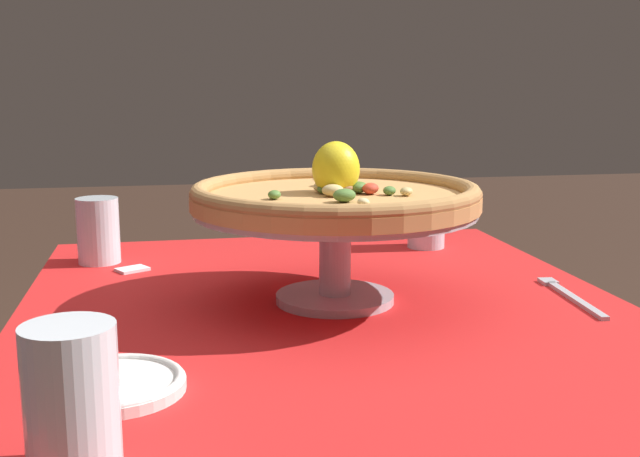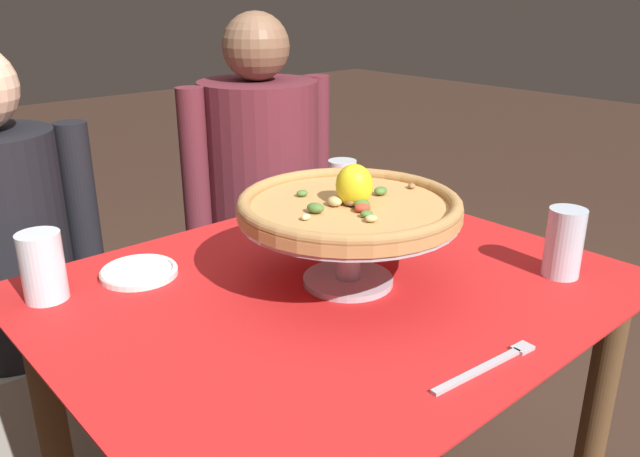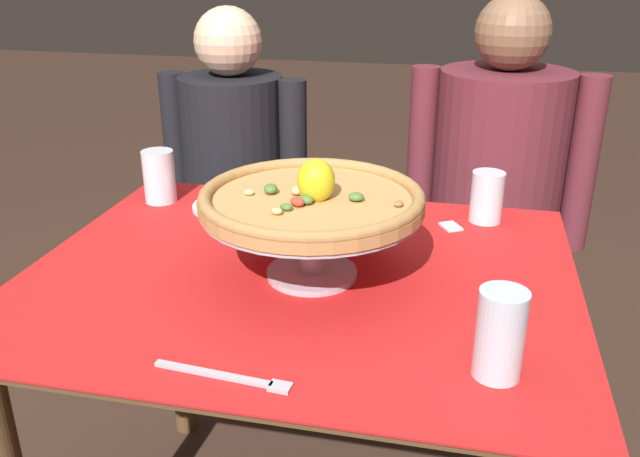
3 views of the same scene
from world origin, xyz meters
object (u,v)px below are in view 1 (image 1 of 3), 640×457
object	(u,v)px
water_glass_back_left	(72,411)
dinner_fork	(569,295)
sugar_packet	(132,269)
pizza_stand	(335,233)
water_glass_front_right	(426,216)
pizza	(335,194)
side_plate	(113,384)
water_glass_back_right	(98,234)

from	to	relation	value
water_glass_back_left	dinner_fork	bearing A→B (deg)	-58.04
dinner_fork	sugar_packet	bearing A→B (deg)	65.84
pizza_stand	water_glass_front_right	world-z (taller)	pizza_stand
pizza	side_plate	distance (m)	0.44
water_glass_front_right	sugar_packet	size ratio (longest dim) A/B	2.74
water_glass_back_right	water_glass_front_right	bearing A→B (deg)	-88.62
pizza_stand	water_glass_back_left	xyz separation A→B (m)	(-0.45, 0.31, -0.05)
side_plate	sugar_packet	bearing A→B (deg)	0.30
water_glass_front_right	water_glass_back_left	bearing A→B (deg)	144.42
pizza	water_glass_back_left	world-z (taller)	pizza
pizza_stand	sugar_packet	distance (m)	0.40
pizza	dinner_fork	size ratio (longest dim) A/B	1.91
water_glass_back_left	sugar_packet	size ratio (longest dim) A/B	2.54
dinner_fork	water_glass_front_right	bearing A→B (deg)	14.31
pizza	water_glass_front_right	bearing A→B (deg)	-36.75
pizza	water_glass_back_right	world-z (taller)	pizza
pizza	sugar_packet	world-z (taller)	pizza
pizza_stand	water_glass_back_right	xyz separation A→B (m)	(0.32, 0.36, -0.05)
pizza_stand	water_glass_back_right	world-z (taller)	pizza_stand
side_plate	water_glass_back_right	bearing A→B (deg)	5.81
pizza_stand	side_plate	xyz separation A→B (m)	(-0.28, 0.30, -0.09)
water_glass_back_left	dinner_fork	world-z (taller)	water_glass_back_left
water_glass_back_right	sugar_packet	world-z (taller)	water_glass_back_right
water_glass_back_left	water_glass_back_right	distance (m)	0.78
water_glass_back_left	sugar_packet	distance (m)	0.71
pizza_stand	dinner_fork	xyz separation A→B (m)	(-0.04, -0.35, -0.10)
pizza	water_glass_back_left	bearing A→B (deg)	145.31
water_glass_back_left	water_glass_front_right	bearing A→B (deg)	-35.58
water_glass_front_right	sugar_packet	world-z (taller)	water_glass_front_right
side_plate	sugar_packet	world-z (taller)	side_plate
pizza	sugar_packet	distance (m)	0.42
water_glass_back_right	sugar_packet	xyz separation A→B (m)	(-0.07, -0.06, -0.05)
dinner_fork	side_plate	bearing A→B (deg)	110.70
dinner_fork	water_glass_back_left	bearing A→B (deg)	121.96
side_plate	dinner_fork	size ratio (longest dim) A/B	0.69
dinner_fork	sugar_packet	distance (m)	0.71
water_glass_front_right	water_glass_back_right	world-z (taller)	water_glass_front_right
pizza_stand	water_glass_back_left	size ratio (longest dim) A/B	3.18
water_glass_front_right	sugar_packet	distance (m)	0.56
dinner_fork	pizza_stand	bearing A→B (deg)	83.20
dinner_fork	water_glass_back_right	bearing A→B (deg)	62.74
sugar_packet	water_glass_front_right	bearing A→B (deg)	-80.89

